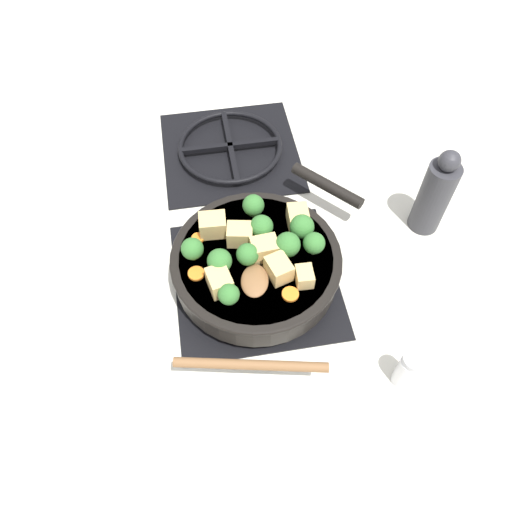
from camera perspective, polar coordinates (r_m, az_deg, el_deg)
The scene contains 26 objects.
ground_plane at distance 0.97m, azimuth 0.00°, elevation -2.81°, with size 2.40×2.40×0.00m, color silver.
front_burner_grate at distance 0.96m, azimuth 0.00°, elevation -2.43°, with size 0.31×0.31×0.03m.
rear_burner_grate at distance 1.19m, azimuth -2.96°, elevation 12.17°, with size 0.31×0.31×0.03m.
skillet_pan at distance 0.92m, azimuth 0.09°, elevation -0.80°, with size 0.39×0.38×0.06m.
wooden_spoon at distance 0.82m, azimuth -0.39°, elevation -8.08°, with size 0.24×0.22×0.02m.
tofu_cube_center_large at distance 0.88m, azimuth 0.94°, elevation 0.95°, with size 0.05×0.04×0.04m, color #DBB770.
tofu_cube_near_handle at distance 0.90m, azimuth -1.86°, elevation 2.48°, with size 0.05×0.04×0.04m, color #DBB770.
tofu_cube_east_chunk at distance 0.93m, azimuth 4.81°, elevation 4.37°, with size 0.05×0.04×0.04m, color #DBB770.
tofu_cube_west_chunk at distance 0.85m, azimuth -4.20°, elevation -2.91°, with size 0.05×0.04×0.04m, color #DBB770.
tofu_cube_back_piece at distance 0.86m, azimuth 5.55°, elevation -2.34°, with size 0.04×0.03×0.03m, color #DBB770.
tofu_cube_front_piece at distance 0.92m, azimuth -4.97°, elevation 3.54°, with size 0.05×0.04×0.04m, color #DBB770.
tofu_cube_mid_small at distance 0.86m, azimuth 2.61°, elevation -1.47°, with size 0.05×0.04×0.04m, color #DBB770.
broccoli_floret_near_spoon at distance 0.90m, azimuth 0.63°, elevation 3.38°, with size 0.04×0.04×0.05m.
broccoli_floret_center_top at distance 0.89m, azimuth 6.64°, elevation 1.45°, with size 0.04×0.04×0.05m.
broccoli_floret_east_rim at distance 0.91m, azimuth 5.27°, elevation 3.35°, with size 0.04×0.04×0.05m.
broccoli_floret_west_rim at distance 0.87m, azimuth -0.98°, elevation 0.17°, with size 0.04×0.04×0.05m.
broccoli_floret_north_edge at distance 0.94m, azimuth -0.31°, elevation 5.80°, with size 0.04×0.04×0.05m.
broccoli_floret_south_cluster at distance 0.88m, azimuth -7.29°, elevation 0.81°, with size 0.04×0.04×0.05m.
broccoli_floret_mid_floret at distance 0.83m, azimuth -3.14°, elevation -4.41°, with size 0.04×0.04×0.04m.
broccoli_floret_small_inner at distance 0.86m, azimuth -4.19°, elevation -0.58°, with size 0.04×0.04×0.05m.
broccoli_floret_tall_stem at distance 0.88m, azimuth 3.65°, elevation 1.30°, with size 0.05×0.05×0.05m.
carrot_slice_orange_thin at distance 0.85m, azimuth 3.94°, elevation -4.38°, with size 0.03×0.03×0.01m, color orange.
carrot_slice_near_center at distance 0.88m, azimuth -6.85°, elevation -2.00°, with size 0.03×0.03×0.01m, color orange.
carrot_slice_edge_slice at distance 0.92m, azimuth -6.66°, elevation 2.05°, with size 0.02×0.02×0.01m, color orange.
pepper_mill at distance 1.04m, azimuth 19.77°, elevation 6.62°, with size 0.06×0.06×0.20m.
salt_shaker at distance 0.87m, azimuth 16.91°, elevation -12.36°, with size 0.04×0.04×0.09m.
Camera 1 is at (-0.09, -0.51, 0.82)m, focal length 35.00 mm.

